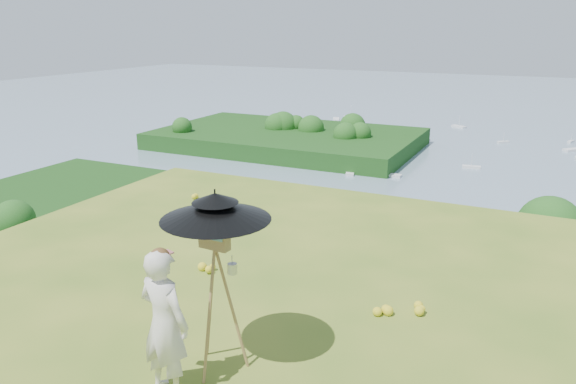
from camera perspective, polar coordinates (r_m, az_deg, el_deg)
The scene contains 10 objects.
shoreline_tier at distance 88.59m, azimuth 22.20°, elevation -11.17°, with size 170.00×28.00×8.00m, color gray.
bay_water at distance 247.14m, azimuth 25.11°, elevation 6.36°, with size 700.00×700.00×0.00m, color #7492A6.
peninsula at distance 179.71m, azimuth -0.05°, elevation 6.23°, with size 90.00×60.00×12.00m, color #15390F, non-canonical shape.
slope_trees at distance 43.45m, azimuth 21.27°, elevation -9.78°, with size 110.00×50.00×6.00m, color #1E4E17, non-canonical shape.
harbor_town at distance 85.89m, azimuth 22.68°, elevation -7.32°, with size 110.00×22.00×5.00m, color white, non-canonical shape.
moored_boats at distance 169.99m, azimuth 20.26°, elevation 2.99°, with size 140.00×140.00×0.70m, color silver, non-canonical shape.
painter at distance 5.63m, azimuth -12.45°, elevation -12.88°, with size 0.56×0.37×1.53m, color silver.
field_easel at distance 5.87m, azimuth -7.25°, elevation -10.37°, with size 0.64×0.64×1.70m, color olive, non-canonical shape.
sun_umbrella at distance 5.57m, azimuth -7.35°, elevation -2.56°, with size 1.10×1.10×0.58m, color black, non-canonical shape.
painter_cap at distance 5.32m, azimuth -12.93°, elevation -6.08°, with size 0.19×0.23×0.10m, color #C76D73, non-canonical shape.
Camera 1 is at (1.62, -4.27, 3.50)m, focal length 35.00 mm.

